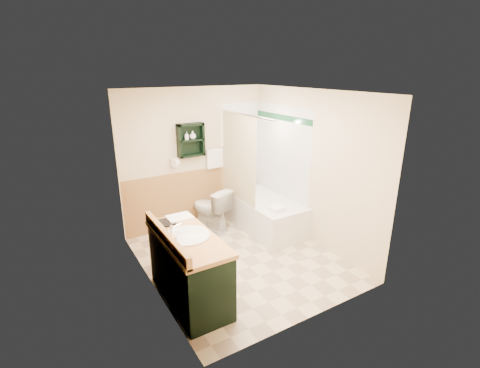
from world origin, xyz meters
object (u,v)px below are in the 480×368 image
toilet (211,209)px  soap_bottle_a (187,138)px  bathtub (266,214)px  soap_bottle_b (193,136)px  vanity (189,268)px  vanity_book (159,215)px  wall_shelf (191,140)px  hair_dryer (174,163)px

toilet → soap_bottle_a: bearing=-59.8°
bathtub → soap_bottle_b: size_ratio=11.19×
soap_bottle_a → soap_bottle_b: size_ratio=0.97×
vanity → vanity_book: (-0.17, 0.47, 0.55)m
bathtub → vanity: bearing=-149.3°
wall_shelf → vanity: 2.37m
hair_dryer → toilet: bearing=-27.9°
wall_shelf → vanity: bearing=-115.4°
vanity → soap_bottle_b: 2.41m
vanity → soap_bottle_b: (0.93, 1.88, 1.19)m
wall_shelf → soap_bottle_a: wall_shelf is taller
toilet → vanity_book: (-1.27, -1.17, 0.61)m
hair_dryer → bathtub: (1.33, -0.77, -0.93)m
bathtub → soap_bottle_a: bearing=145.9°
vanity_book → soap_bottle_a: size_ratio=1.89×
bathtub → soap_bottle_a: (-1.09, 0.74, 1.33)m
vanity → soap_bottle_b: soap_bottle_b is taller
soap_bottle_a → wall_shelf: bearing=4.1°
soap_bottle_a → soap_bottle_b: soap_bottle_b is taller
wall_shelf → vanity: (-0.89, -1.88, -1.13)m
wall_shelf → soap_bottle_b: 0.08m
bathtub → wall_shelf: bearing=143.9°
wall_shelf → vanity_book: (-1.06, -1.42, -0.58)m
hair_dryer → wall_shelf: bearing=-4.8°
soap_bottle_b → soap_bottle_a: bearing=180.0°
hair_dryer → toilet: 1.01m
toilet → vanity_book: vanity_book is taller
vanity → soap_bottle_a: size_ratio=10.23×
toilet → soap_bottle_a: size_ratio=5.70×
bathtub → toilet: size_ratio=2.02×
bathtub → soap_bottle_b: 1.83m
soap_bottle_a → toilet: bearing=-40.8°
toilet → soap_bottle_b: (-0.17, 0.24, 1.25)m
soap_bottle_b → vanity_book: bearing=-127.8°
toilet → soap_bottle_a: 1.28m
vanity_book → hair_dryer: bearing=70.1°
wall_shelf → toilet: (0.21, -0.24, -1.19)m
hair_dryer → soap_bottle_a: soap_bottle_a is taller
bathtub → hair_dryer: bearing=149.8°
vanity → soap_bottle_a: soap_bottle_a is taller
vanity → hair_dryer: bearing=72.7°
vanity → soap_bottle_a: (0.83, 1.88, 1.17)m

